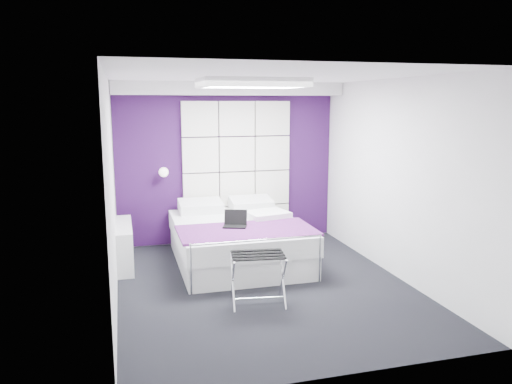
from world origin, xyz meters
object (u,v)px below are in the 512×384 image
at_px(nightstand, 188,217).
at_px(luggage_rack, 258,279).
at_px(wall_lamp, 163,172).
at_px(radiator, 125,245).
at_px(laptop, 234,222).
at_px(bed, 237,240).

bearing_deg(nightstand, luggage_rack, -79.61).
distance_m(wall_lamp, nightstand, 0.82).
distance_m(wall_lamp, radiator, 1.35).
bearing_deg(radiator, laptop, -22.34).
xyz_separation_m(radiator, nightstand, (1.00, 0.72, 0.19)).
bearing_deg(luggage_rack, radiator, 136.68).
relative_size(radiator, luggage_rack, 2.00).
bearing_deg(wall_lamp, radiator, -130.10).
bearing_deg(wall_lamp, laptop, -58.84).
xyz_separation_m(bed, laptop, (-0.12, -0.35, 0.35)).
relative_size(bed, laptop, 7.06).
relative_size(bed, nightstand, 5.51).
relative_size(radiator, laptop, 3.85).
height_order(bed, nightstand, bed).
relative_size(wall_lamp, nightstand, 0.38).
distance_m(radiator, laptop, 1.63).
height_order(wall_lamp, laptop, wall_lamp).
height_order(wall_lamp, radiator, wall_lamp).
bearing_deg(luggage_rack, laptop, 97.90).
bearing_deg(bed, nightstand, 121.05).
height_order(wall_lamp, luggage_rack, wall_lamp).
xyz_separation_m(luggage_rack, laptop, (-0.00, 1.22, 0.38)).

